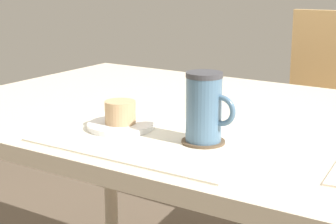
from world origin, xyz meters
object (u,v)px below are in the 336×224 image
wooden_chair (334,131)px  coffee_mug (205,107)px  dining_table (205,139)px  pastry_plate (121,126)px  pastry (120,112)px

wooden_chair → coffee_mug: size_ratio=6.68×
wooden_chair → dining_table: bearing=74.6°
pastry_plate → coffee_mug: (0.21, 0.01, 0.07)m
wooden_chair → pastry_plate: 1.05m
pastry → coffee_mug: 0.21m
dining_table → coffee_mug: 0.30m
dining_table → pastry: (-0.08, -0.24, 0.11)m
dining_table → wooden_chair: 0.80m
wooden_chair → pastry_plate: bearing=71.9°
pastry → coffee_mug: size_ratio=0.48×
dining_table → pastry: bearing=-108.4°
pastry_plate → pastry: size_ratio=2.16×
dining_table → coffee_mug: coffee_mug is taller
dining_table → wooden_chair: size_ratio=1.47×
wooden_chair → coffee_mug: 1.05m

